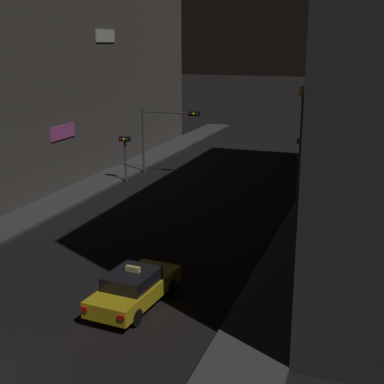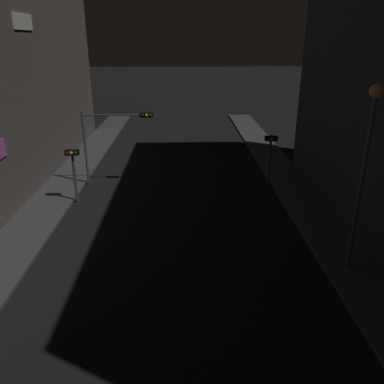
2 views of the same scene
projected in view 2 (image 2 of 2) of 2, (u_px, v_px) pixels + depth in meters
The scene contains 6 objects.
sidewalk_left at pixel (59, 192), 24.73m from camera, with size 2.67×53.46×0.16m, color #424247.
sidewalk_right at pixel (296, 190), 25.07m from camera, with size 2.67×53.46×0.16m, color #424247.
traffic_light_overhead at pixel (112, 132), 24.96m from camera, with size 4.56×0.42×4.93m.
traffic_light_left_kerb at pixel (73, 164), 22.46m from camera, with size 0.80×0.42×3.37m.
traffic_light_right_kerb at pixel (270, 149), 25.15m from camera, with size 0.80×0.42×3.47m.
street_lamp_near_block at pixel (367, 148), 14.61m from camera, with size 0.53×0.53×7.52m.
Camera 2 is at (0.34, 1.51, 9.12)m, focal length 36.35 mm.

